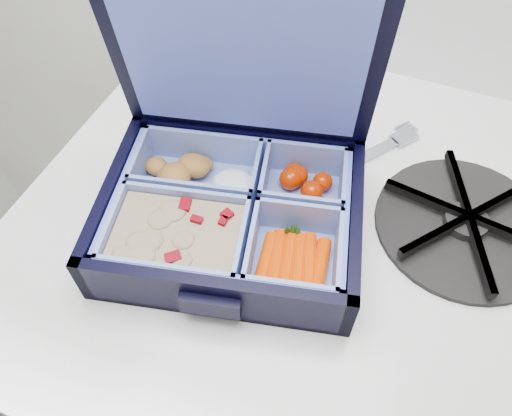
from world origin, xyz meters
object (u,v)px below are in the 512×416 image
at_px(bento_box, 232,215).
at_px(burner_grate, 467,220).
at_px(fork, 346,166).
at_px(stove, 295,357).

xyz_separation_m(bento_box, burner_grate, (0.22, 0.09, -0.02)).
bearing_deg(bento_box, fork, 43.85).
height_order(stove, burner_grate, burner_grate).
bearing_deg(fork, bento_box, -87.02).
xyz_separation_m(stove, burner_grate, (0.15, 0.02, 0.48)).
height_order(bento_box, fork, bento_box).
bearing_deg(burner_grate, fork, 165.61).
relative_size(bento_box, burner_grate, 1.36).
height_order(stove, bento_box, bento_box).
height_order(burner_grate, fork, burner_grate).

